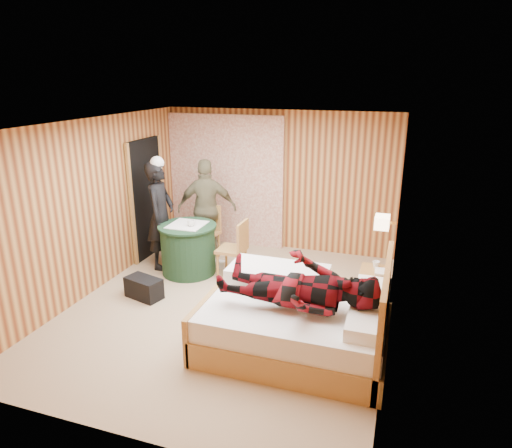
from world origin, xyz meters
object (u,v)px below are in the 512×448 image
(man_at_table, at_px, (207,209))
(man_on_bed, at_px, (299,275))
(duffel_bag, at_px, (144,288))
(chair_far, at_px, (207,227))
(nightstand, at_px, (373,289))
(round_table, at_px, (188,248))
(wall_lamp, at_px, (382,222))
(bed, at_px, (299,319))
(chair_near, at_px, (236,245))
(woman_standing, at_px, (161,215))

(man_at_table, relative_size, man_on_bed, 0.97)
(duffel_bag, bearing_deg, chair_far, 97.85)
(nightstand, xyz_separation_m, round_table, (-2.93, 0.28, 0.13))
(wall_lamp, xyz_separation_m, man_at_table, (-2.97, 1.22, -0.44))
(nightstand, relative_size, round_table, 0.61)
(man_on_bed, bearing_deg, bed, 97.31)
(chair_far, relative_size, duffel_bag, 1.75)
(wall_lamp, xyz_separation_m, duffel_bag, (-3.19, -0.56, -1.15))
(duffel_bag, height_order, man_at_table, man_at_table)
(chair_far, height_order, chair_near, chair_near)
(chair_near, bearing_deg, man_at_table, -129.90)
(woman_standing, height_order, man_at_table, woman_standing)
(bed, relative_size, woman_standing, 1.19)
(man_at_table, height_order, man_on_bed, man_on_bed)
(round_table, distance_m, man_on_bed, 2.85)
(bed, xyz_separation_m, duffel_bag, (-2.39, 0.47, -0.18))
(chair_far, relative_size, woman_standing, 0.52)
(wall_lamp, distance_m, chair_near, 2.36)
(woman_standing, xyz_separation_m, man_on_bed, (2.73, -1.81, 0.11))
(wall_lamp, relative_size, round_table, 0.28)
(round_table, xyz_separation_m, woman_standing, (-0.53, 0.11, 0.47))
(wall_lamp, height_order, woman_standing, woman_standing)
(bed, distance_m, chair_far, 3.09)
(round_table, bearing_deg, nightstand, -5.43)
(bed, bearing_deg, man_on_bed, -82.69)
(round_table, relative_size, duffel_bag, 1.74)
(wall_lamp, bearing_deg, chair_far, 158.34)
(round_table, distance_m, man_at_table, 0.89)
(bed, distance_m, man_at_table, 3.17)
(man_at_table, bearing_deg, man_on_bed, 112.31)
(round_table, bearing_deg, duffel_bag, -102.22)
(nightstand, bearing_deg, woman_standing, 173.65)
(man_at_table, bearing_deg, duffel_bag, 63.74)
(chair_near, bearing_deg, woman_standing, -90.17)
(duffel_bag, distance_m, woman_standing, 1.37)
(bed, height_order, duffel_bag, bed)
(round_table, relative_size, man_on_bed, 0.52)
(wall_lamp, relative_size, chair_far, 0.28)
(bed, bearing_deg, man_at_table, 133.97)
(nightstand, relative_size, duffel_bag, 1.06)
(bed, bearing_deg, round_table, 145.77)
(chair_near, bearing_deg, round_table, -83.59)
(chair_far, distance_m, woman_standing, 0.89)
(bed, relative_size, duffel_bag, 3.96)
(nightstand, height_order, man_on_bed, man_on_bed)
(chair_near, bearing_deg, bed, 42.87)
(nightstand, height_order, round_table, round_table)
(nightstand, bearing_deg, chair_far, 161.01)
(nightstand, xyz_separation_m, man_at_table, (-2.93, 1.05, 0.58))
(man_at_table, xyz_separation_m, man_on_bed, (2.20, -2.48, 0.14))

